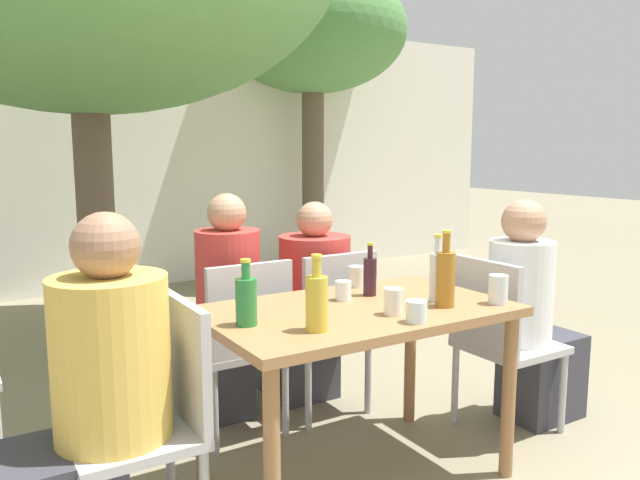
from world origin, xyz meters
TOP-DOWN VIEW (x-y plane):
  - ground_plane at (0.00, 0.00)m, footprint 30.00×30.00m
  - cafe_building_wall at (0.00, 4.38)m, footprint 10.00×0.08m
  - tree_far at (2.15, 3.96)m, footprint 2.06×2.06m
  - dining_table_front at (0.00, 0.00)m, footprint 1.29×0.79m
  - patio_chair_0 at (-0.88, 0.00)m, footprint 0.44×0.44m
  - patio_chair_1 at (0.88, 0.00)m, footprint 0.44×0.44m
  - patio_chair_2 at (-0.26, 0.63)m, footprint 0.44×0.44m
  - patio_chair_3 at (0.26, 0.63)m, footprint 0.44×0.44m
  - person_seated_0 at (-1.10, -0.00)m, footprint 0.60×0.40m
  - person_seated_1 at (1.11, -0.00)m, footprint 0.56×0.33m
  - person_seated_2 at (-0.26, 0.86)m, footprint 0.33×0.56m
  - person_seated_3 at (0.26, 0.86)m, footprint 0.40×0.60m
  - wine_bottle_0 at (0.17, 0.14)m, footprint 0.06×0.06m
  - oil_cruet_1 at (-0.33, -0.21)m, footprint 0.08×0.08m
  - amber_bottle_2 at (0.32, -0.19)m, footprint 0.08×0.08m
  - water_bottle_3 at (0.35, -0.11)m, footprint 0.06×0.06m
  - green_bottle_4 at (-0.52, -0.01)m, footprint 0.08×0.08m
  - drinking_glass_0 at (0.22, 0.32)m, footprint 0.08×0.08m
  - drinking_glass_1 at (0.06, -0.32)m, footprint 0.08×0.08m
  - drinking_glass_2 at (0.01, 0.13)m, footprint 0.07×0.07m
  - drinking_glass_3 at (0.55, -0.28)m, footprint 0.08×0.08m
  - drinking_glass_4 at (0.05, -0.18)m, footprint 0.08×0.08m

SIDE VIEW (x-z plane):
  - ground_plane at x=0.00m, z-range 0.00..0.00m
  - patio_chair_0 at x=-0.88m, z-range 0.06..0.97m
  - patio_chair_1 at x=0.88m, z-range 0.06..0.97m
  - patio_chair_2 at x=-0.26m, z-range 0.06..0.97m
  - patio_chair_3 at x=0.26m, z-range 0.06..0.97m
  - person_seated_3 at x=0.26m, z-range -0.05..1.11m
  - person_seated_1 at x=1.11m, z-range -0.06..1.13m
  - person_seated_2 at x=-0.26m, z-range -0.07..1.16m
  - person_seated_0 at x=-1.10m, z-range -0.05..1.19m
  - dining_table_front at x=0.00m, z-range 0.29..1.07m
  - drinking_glass_1 at x=0.06m, z-range 0.78..0.87m
  - drinking_glass_2 at x=0.01m, z-range 0.78..0.87m
  - drinking_glass_0 at x=0.22m, z-range 0.78..0.88m
  - drinking_glass_4 at x=0.05m, z-range 0.78..0.89m
  - drinking_glass_3 at x=0.55m, z-range 0.78..0.91m
  - wine_bottle_0 at x=0.17m, z-range 0.75..1.00m
  - green_bottle_4 at x=-0.52m, z-range 0.75..1.01m
  - oil_cruet_1 at x=-0.33m, z-range 0.75..1.03m
  - water_bottle_3 at x=0.35m, z-range 0.75..1.04m
  - amber_bottle_2 at x=0.32m, z-range 0.74..1.07m
  - cafe_building_wall at x=0.00m, z-range 0.00..2.80m
  - tree_far at x=2.15m, z-range 0.98..4.37m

